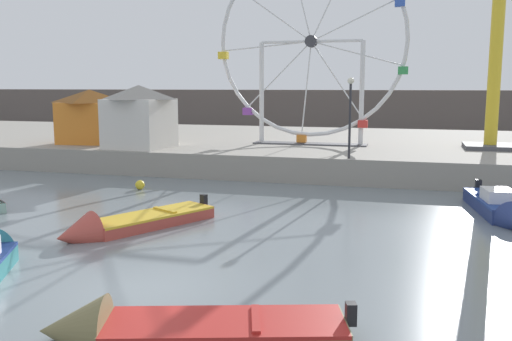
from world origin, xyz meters
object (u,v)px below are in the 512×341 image
at_px(drop_tower_yellow_tower, 498,22).
at_px(motorboat_olive_wood, 157,329).
at_px(ferris_wheel_white_frame, 311,45).
at_px(motorboat_navy_blue, 500,208).
at_px(carnival_booth_orange_canopy, 90,115).
at_px(promenade_lamp_near, 350,106).
at_px(mooring_buoy_orange, 140,185).
at_px(carnival_booth_white_ticket, 139,115).
at_px(motorboat_faded_red, 123,225).

bearing_deg(drop_tower_yellow_tower, motorboat_olive_wood, -109.91).
xyz_separation_m(ferris_wheel_white_frame, drop_tower_yellow_tower, (10.25, 0.42, 1.06)).
distance_m(motorboat_navy_blue, carnival_booth_orange_canopy, 24.16).
distance_m(promenade_lamp_near, mooring_buoy_orange, 10.76).
bearing_deg(motorboat_olive_wood, drop_tower_yellow_tower, -126.91).
bearing_deg(drop_tower_yellow_tower, motorboat_navy_blue, -94.90).
bearing_deg(mooring_buoy_orange, ferris_wheel_white_frame, 57.56).
bearing_deg(ferris_wheel_white_frame, carnival_booth_white_ticket, -154.13).
bearing_deg(carnival_booth_orange_canopy, motorboat_faded_red, -60.49).
relative_size(motorboat_olive_wood, mooring_buoy_orange, 13.85).
relative_size(motorboat_faded_red, mooring_buoy_orange, 13.15).
relative_size(motorboat_navy_blue, promenade_lamp_near, 1.52).
bearing_deg(ferris_wheel_white_frame, carnival_booth_orange_canopy, -167.66).
xyz_separation_m(ferris_wheel_white_frame, promenade_lamp_near, (3.03, -6.03, -3.35)).
xyz_separation_m(motorboat_olive_wood, ferris_wheel_white_frame, (-1.37, 24.09, 7.03)).
distance_m(carnival_booth_orange_canopy, carnival_booth_white_ticket, 4.40).
distance_m(carnival_booth_orange_canopy, mooring_buoy_orange, 10.26).
distance_m(drop_tower_yellow_tower, promenade_lamp_near, 10.63).
relative_size(motorboat_navy_blue, mooring_buoy_orange, 13.53).
distance_m(motorboat_navy_blue, promenade_lamp_near, 8.93).
relative_size(motorboat_olive_wood, drop_tower_yellow_tower, 0.44).
distance_m(motorboat_olive_wood, carnival_booth_orange_canopy, 25.89).
xyz_separation_m(motorboat_faded_red, ferris_wheel_white_frame, (3.25, 17.05, 6.99)).
distance_m(motorboat_navy_blue, drop_tower_yellow_tower, 14.26).
height_order(carnival_booth_orange_canopy, promenade_lamp_near, promenade_lamp_near).
bearing_deg(mooring_buoy_orange, promenade_lamp_near, 22.63).
distance_m(ferris_wheel_white_frame, carnival_booth_white_ticket, 10.89).
xyz_separation_m(motorboat_olive_wood, drop_tower_yellow_tower, (8.87, 24.50, 8.09)).
bearing_deg(motorboat_navy_blue, promenade_lamp_near, -138.57).
relative_size(carnival_booth_orange_canopy, carnival_booth_white_ticket, 1.03).
bearing_deg(carnival_booth_white_ticket, motorboat_faded_red, -61.02).
relative_size(drop_tower_yellow_tower, mooring_buoy_orange, 31.24).
xyz_separation_m(ferris_wheel_white_frame, carnival_booth_orange_canopy, (-13.22, -2.89, -4.19)).
bearing_deg(mooring_buoy_orange, motorboat_faded_red, -66.75).
height_order(ferris_wheel_white_frame, carnival_booth_white_ticket, ferris_wheel_white_frame).
xyz_separation_m(drop_tower_yellow_tower, mooring_buoy_orange, (-16.55, -10.34, -8.07)).
relative_size(promenade_lamp_near, mooring_buoy_orange, 8.92).
height_order(motorboat_olive_wood, mooring_buoy_orange, motorboat_olive_wood).
height_order(motorboat_olive_wood, motorboat_faded_red, motorboat_faded_red).
height_order(ferris_wheel_white_frame, carnival_booth_orange_canopy, ferris_wheel_white_frame).
xyz_separation_m(ferris_wheel_white_frame, carnival_booth_white_ticket, (-9.09, -4.41, -4.06)).
distance_m(motorboat_faded_red, carnival_booth_white_ticket, 14.23).
relative_size(ferris_wheel_white_frame, promenade_lamp_near, 3.00).
height_order(motorboat_navy_blue, motorboat_olive_wood, motorboat_navy_blue).
relative_size(motorboat_faded_red, carnival_booth_orange_canopy, 1.44).
bearing_deg(drop_tower_yellow_tower, carnival_booth_white_ticket, -165.99).
bearing_deg(carnival_booth_orange_canopy, motorboat_olive_wood, -61.12).
height_order(motorboat_faded_red, mooring_buoy_orange, motorboat_faded_red).
bearing_deg(mooring_buoy_orange, carnival_booth_white_ticket, 116.76).
bearing_deg(carnival_booth_white_ticket, motorboat_olive_wood, -57.84).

